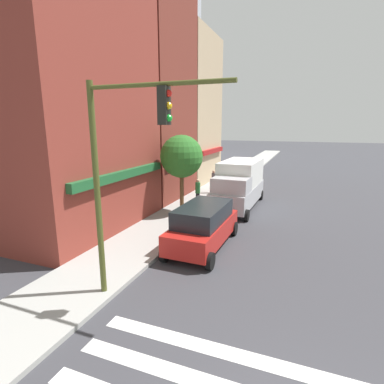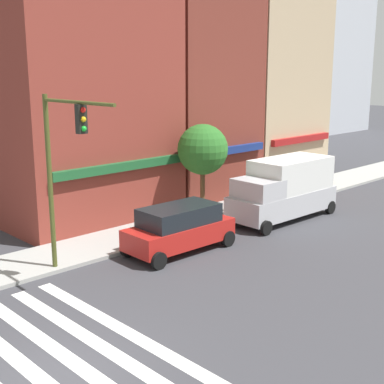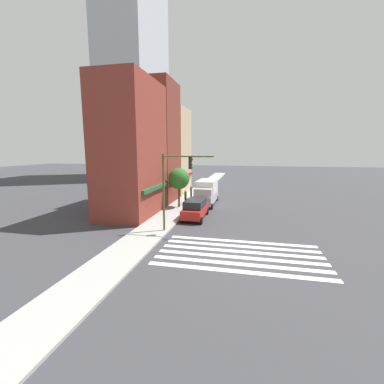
% 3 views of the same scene
% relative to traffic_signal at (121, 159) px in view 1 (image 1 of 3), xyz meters
% --- Properties ---
extents(storefront_row, '(21.99, 5.30, 15.49)m').
position_rel_traffic_signal_xyz_m(storefront_row, '(11.68, 6.01, 2.66)').
color(storefront_row, maroon).
rests_on(storefront_row, ground_plane).
extents(tower_distant, '(20.47, 11.32, 51.15)m').
position_rel_traffic_signal_xyz_m(tower_distant, '(42.72, 22.17, 21.16)').
color(tower_distant, '#B2B7C1').
rests_on(tower_distant, ground_plane).
extents(traffic_signal, '(0.32, 4.21, 6.54)m').
position_rel_traffic_signal_xyz_m(traffic_signal, '(0.00, 0.00, 0.00)').
color(traffic_signal, '#474C1E').
rests_on(traffic_signal, ground_plane).
extents(suv_red, '(4.74, 2.12, 1.94)m').
position_rel_traffic_signal_xyz_m(suv_red, '(4.80, -0.79, -3.38)').
color(suv_red, '#B21E19').
rests_on(suv_red, ground_plane).
extents(box_truck_silver, '(6.25, 2.42, 3.04)m').
position_rel_traffic_signal_xyz_m(box_truck_silver, '(11.92, -0.79, -2.82)').
color(box_truck_silver, '#B7B7BC').
rests_on(box_truck_silver, ground_plane).
extents(pedestrian_green_top, '(0.32, 0.32, 1.77)m').
position_rel_traffic_signal_xyz_m(pedestrian_green_top, '(10.80, 1.67, -3.34)').
color(pedestrian_green_top, '#23232D').
rests_on(pedestrian_green_top, sidewalk_left).
extents(pedestrian_grey_coat, '(0.32, 0.32, 1.77)m').
position_rel_traffic_signal_xyz_m(pedestrian_grey_coat, '(14.79, 1.82, -3.34)').
color(pedestrian_grey_coat, '#23232D').
rests_on(pedestrian_grey_coat, sidewalk_left).
extents(street_tree, '(2.49, 2.49, 4.64)m').
position_rel_traffic_signal_xyz_m(street_tree, '(8.96, 2.01, -0.88)').
color(street_tree, brown).
rests_on(street_tree, sidewalk_left).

